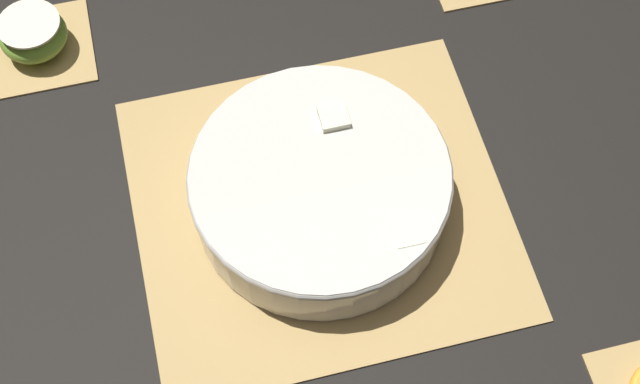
% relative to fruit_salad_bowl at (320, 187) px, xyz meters
% --- Properties ---
extents(ground_plane, '(6.00, 6.00, 0.00)m').
position_rel_fruit_salad_bowl_xyz_m(ground_plane, '(0.00, -0.00, -0.05)').
color(ground_plane, black).
extents(bamboo_mat_center, '(0.41, 0.38, 0.01)m').
position_rel_fruit_salad_bowl_xyz_m(bamboo_mat_center, '(0.00, -0.00, -0.04)').
color(bamboo_mat_center, tan).
rests_on(bamboo_mat_center, ground_plane).
extents(coaster_mat_far_left, '(0.13, 0.13, 0.01)m').
position_rel_fruit_salad_bowl_xyz_m(coaster_mat_far_left, '(-0.29, 0.30, -0.04)').
color(coaster_mat_far_left, tan).
rests_on(coaster_mat_far_left, ground_plane).
extents(fruit_salad_bowl, '(0.28, 0.28, 0.08)m').
position_rel_fruit_salad_bowl_xyz_m(fruit_salad_bowl, '(0.00, 0.00, 0.00)').
color(fruit_salad_bowl, silver).
rests_on(fruit_salad_bowl, bamboo_mat_center).
extents(apple_half, '(0.08, 0.08, 0.05)m').
position_rel_fruit_salad_bowl_xyz_m(apple_half, '(-0.29, 0.30, -0.02)').
color(apple_half, '#7FAD38').
rests_on(apple_half, coaster_mat_far_left).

